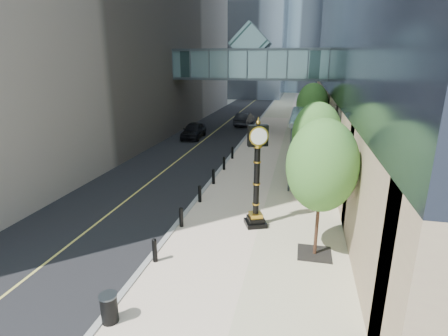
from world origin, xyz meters
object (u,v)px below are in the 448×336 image
Objects in this scene: trash_bin at (109,309)px; car_far at (244,119)px; car_near at (194,130)px; pedestrian at (311,179)px; street_clock at (257,182)px.

car_far is (-1.70, 35.69, 0.30)m from trash_bin.
car_near is (-5.62, 26.79, 0.33)m from trash_bin.
pedestrian is 0.40× the size of car_far.
trash_bin is 0.19× the size of car_near.
pedestrian is 24.42m from car_far.
pedestrian is (2.67, 4.97, -1.30)m from street_clock.
trash_bin is 0.19× the size of car_far.
car_far is at bearing 92.72° from trash_bin.
car_near is at bearing 70.23° from car_far.
pedestrian is at bearing 39.89° from street_clock.
car_near reaches higher than car_far.
pedestrian is at bearing 63.82° from trash_bin.
trash_bin is 27.37m from car_near.
street_clock is at bearing 66.48° from pedestrian.
pedestrian reaches higher than car_far.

